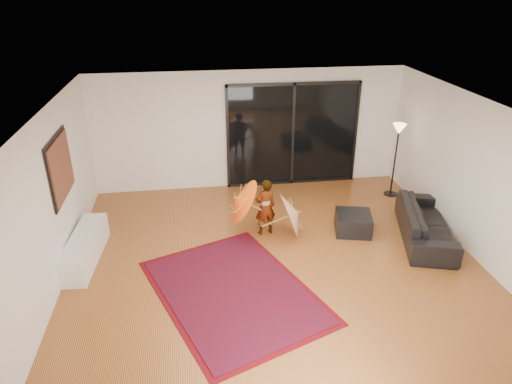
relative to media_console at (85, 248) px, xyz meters
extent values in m
plane|color=#B06D30|center=(3.25, -0.75, -0.24)|extent=(7.00, 7.00, 0.00)
plane|color=white|center=(3.25, -0.75, 2.46)|extent=(7.00, 7.00, 0.00)
plane|color=silver|center=(3.25, 2.75, 1.11)|extent=(7.00, 0.00, 7.00)
plane|color=silver|center=(3.25, -4.25, 1.11)|extent=(7.00, 0.00, 7.00)
plane|color=silver|center=(-0.25, -0.75, 1.11)|extent=(0.00, 7.00, 7.00)
plane|color=silver|center=(6.75, -0.75, 1.11)|extent=(0.00, 7.00, 7.00)
cube|color=black|center=(4.25, 2.72, 0.96)|extent=(3.00, 0.04, 2.40)
cube|color=black|center=(4.25, 2.70, 2.13)|extent=(3.06, 0.06, 0.06)
cube|color=black|center=(4.25, 2.70, -0.21)|extent=(3.06, 0.06, 0.06)
cube|color=black|center=(4.25, 2.70, 0.96)|extent=(0.06, 0.06, 2.40)
cube|color=black|center=(-0.23, 0.25, 1.41)|extent=(0.02, 1.28, 1.08)
cube|color=#1E4C21|center=(-0.21, 0.25, 1.41)|extent=(0.03, 1.18, 0.98)
cube|color=white|center=(0.00, 0.00, 0.00)|extent=(0.55, 1.72, 0.47)
cube|color=#424244|center=(0.00, -0.20, -0.06)|extent=(0.34, 0.34, 0.36)
cube|color=#54070E|center=(2.45, -1.28, -0.23)|extent=(3.10, 3.58, 0.01)
cube|color=#64090B|center=(2.45, -1.28, -0.22)|extent=(2.89, 3.37, 0.02)
imported|color=black|center=(6.20, -0.15, 0.07)|extent=(1.41, 2.27, 0.62)
cube|color=black|center=(4.94, 0.26, -0.05)|extent=(0.80, 0.80, 0.38)
cylinder|color=black|center=(6.35, 1.75, -0.22)|extent=(0.28, 0.28, 0.03)
cylinder|color=black|center=(6.35, 1.75, 0.53)|extent=(0.04, 0.04, 1.53)
cone|color=#FFD899|center=(6.35, 1.75, 1.31)|extent=(0.28, 0.28, 0.22)
imported|color=#999999|center=(3.24, 0.45, 0.33)|extent=(0.46, 0.36, 1.13)
cone|color=#FF550D|center=(2.69, 0.40, 0.50)|extent=(0.60, 0.88, 0.84)
cylinder|color=#A78A47|center=(2.69, 0.40, 0.16)|extent=(0.44, 0.02, 0.28)
cylinder|color=#A78A47|center=(2.69, 0.40, 0.60)|extent=(0.06, 0.02, 0.05)
cone|color=white|center=(3.84, 0.30, 0.27)|extent=(0.49, 0.90, 0.91)
cylinder|color=#A78A47|center=(3.84, 0.30, -0.10)|extent=(0.53, 0.02, 0.21)
cylinder|color=#A78A47|center=(3.84, 0.30, 0.38)|extent=(0.06, 0.02, 0.04)
camera|label=1|loc=(1.96, -7.08, 4.26)|focal=32.00mm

